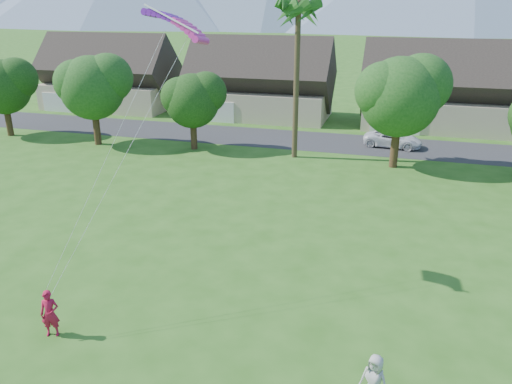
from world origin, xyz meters
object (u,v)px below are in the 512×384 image
(watcher, at_px, (374,381))
(kite_flyer, at_px, (50,313))
(parked_car, at_px, (393,139))
(parafoil_kite, at_px, (177,21))

(watcher, bearing_deg, kite_flyer, -155.53)
(kite_flyer, distance_m, watcher, 12.11)
(parked_car, bearing_deg, watcher, -172.37)
(parked_car, distance_m, parafoil_kite, 28.42)
(parked_car, height_order, parafoil_kite, parafoil_kite)
(kite_flyer, relative_size, parked_car, 0.38)
(parked_car, bearing_deg, kite_flyer, 166.56)
(kite_flyer, distance_m, parked_car, 33.67)
(parafoil_kite, bearing_deg, watcher, -27.61)
(parafoil_kite, bearing_deg, parked_car, 79.54)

